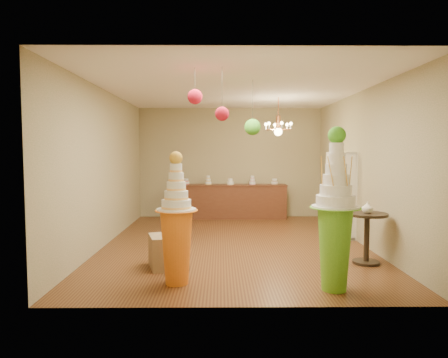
{
  "coord_description": "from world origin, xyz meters",
  "views": [
    {
      "loc": [
        -0.26,
        -7.79,
        1.82
      ],
      "look_at": [
        -0.2,
        0.0,
        1.28
      ],
      "focal_mm": 32.0,
      "sensor_mm": 36.0,
      "label": 1
    }
  ],
  "objects_px": {
    "sideboard": "(230,201)",
    "round_table": "(367,231)",
    "pedestal_orange": "(177,234)",
    "pedestal_green": "(335,227)"
  },
  "relations": [
    {
      "from": "pedestal_green",
      "to": "pedestal_orange",
      "type": "bearing_deg",
      "value": 172.42
    },
    {
      "from": "pedestal_orange",
      "to": "sideboard",
      "type": "distance_m",
      "value": 5.44
    },
    {
      "from": "sideboard",
      "to": "round_table",
      "type": "distance_m",
      "value": 4.89
    },
    {
      "from": "pedestal_green",
      "to": "sideboard",
      "type": "bearing_deg",
      "value": 102.23
    },
    {
      "from": "sideboard",
      "to": "pedestal_orange",
      "type": "bearing_deg",
      "value": -99.17
    },
    {
      "from": "pedestal_green",
      "to": "round_table",
      "type": "relative_size",
      "value": 2.58
    },
    {
      "from": "pedestal_green",
      "to": "round_table",
      "type": "distance_m",
      "value": 1.54
    },
    {
      "from": "pedestal_green",
      "to": "pedestal_orange",
      "type": "distance_m",
      "value": 2.12
    },
    {
      "from": "sideboard",
      "to": "round_table",
      "type": "bearing_deg",
      "value": -64.56
    },
    {
      "from": "pedestal_orange",
      "to": "sideboard",
      "type": "height_order",
      "value": "pedestal_orange"
    }
  ]
}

